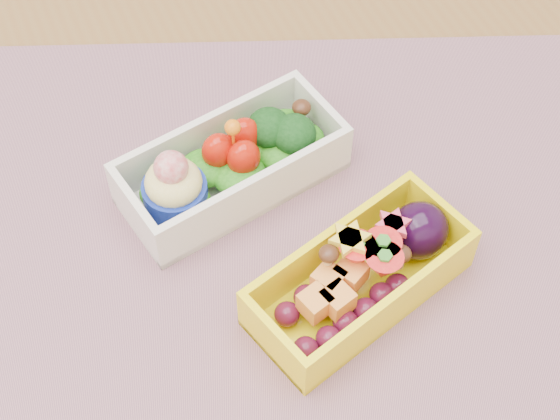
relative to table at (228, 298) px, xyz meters
name	(u,v)px	position (x,y,z in m)	size (l,w,h in m)	color
table	(228,298)	(0.00, 0.00, 0.00)	(1.20, 0.80, 0.75)	brown
placemat	(273,248)	(0.03, -0.03, 0.10)	(0.57, 0.44, 0.00)	#996971
bento_white	(231,166)	(0.02, 0.04, 0.13)	(0.18, 0.11, 0.07)	silver
bento_yellow	(364,274)	(0.08, -0.09, 0.13)	(0.18, 0.12, 0.05)	yellow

